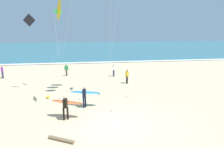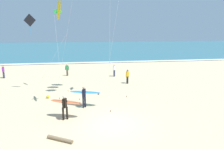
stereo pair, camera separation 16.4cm
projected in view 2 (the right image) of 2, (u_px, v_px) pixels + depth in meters
ground_plane at (113, 124)px, 12.73m from camera, size 160.00×160.00×0.00m
ocean_water at (88, 48)px, 64.67m from camera, size 160.00×60.00×0.08m
shoreline_foam at (93, 62)px, 36.00m from camera, size 160.00×1.29×0.01m
surfer_lead at (85, 94)px, 15.45m from camera, size 2.57×1.28×1.71m
surfer_trailing at (66, 104)px, 13.37m from camera, size 2.32×1.21×1.71m
kite_delta_golden_mid at (58, 10)px, 14.26m from camera, size 0.86×2.42×8.06m
kite_diamond_charcoal_low at (31, 23)px, 18.25m from camera, size 3.76×0.81×7.32m
bystander_purple_top at (3, 72)px, 24.59m from camera, size 0.22×0.50×1.59m
bystander_white_top at (114, 70)px, 25.51m from camera, size 0.41×0.34×1.59m
bystander_yellow_top at (127, 76)px, 22.16m from camera, size 0.43×0.33×1.59m
bystander_green_top at (67, 70)px, 25.84m from camera, size 0.49×0.24×1.59m
beach_ball at (48, 97)px, 17.54m from camera, size 0.28×0.28×0.28m
driftwood_log at (60, 139)px, 10.84m from camera, size 1.47×0.96×0.20m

